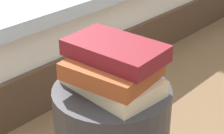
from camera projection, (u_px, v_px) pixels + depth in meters
book_cream at (111, 82)px, 1.07m from camera, size 0.27×0.18×0.05m
book_rust at (112, 69)px, 1.04m from camera, size 0.25×0.23×0.05m
book_maroon at (115, 50)px, 1.04m from camera, size 0.28×0.19×0.05m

